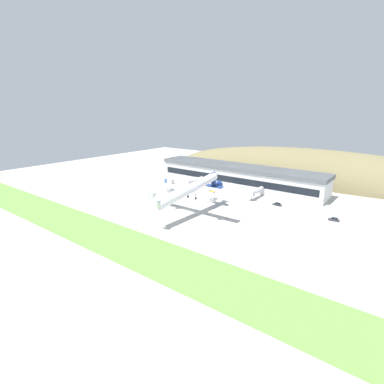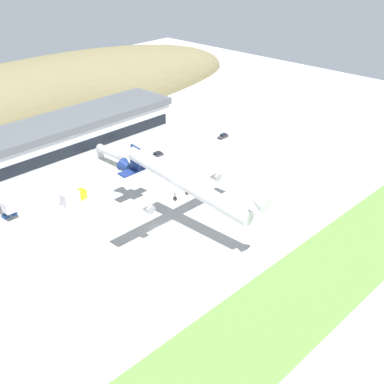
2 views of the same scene
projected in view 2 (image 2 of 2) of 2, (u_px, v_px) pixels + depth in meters
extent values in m
plane|color=#B7B5AF|center=(159.00, 228.00, 139.42)|extent=(347.51, 347.51, 0.00)
cube|color=#669342|center=(295.00, 299.00, 113.73)|extent=(312.76, 21.59, 0.08)
ellipsoid|color=olive|center=(33.00, 112.00, 222.19)|extent=(230.40, 56.58, 41.84)
cube|color=silver|center=(30.00, 150.00, 168.68)|extent=(106.97, 17.56, 13.62)
cube|color=#565B60|center=(27.00, 133.00, 166.09)|extent=(108.17, 18.76, 2.40)
cube|color=black|center=(46.00, 160.00, 163.62)|extent=(102.69, 0.16, 3.81)
cube|color=silver|center=(10.00, 207.00, 141.64)|extent=(3.38, 2.86, 2.86)
cylinder|color=slate|center=(10.00, 213.00, 142.86)|extent=(0.36, 0.36, 4.00)
cylinder|color=silver|center=(112.00, 153.00, 173.74)|extent=(2.60, 13.39, 2.60)
cube|color=silver|center=(125.00, 159.00, 169.67)|extent=(3.38, 2.86, 2.86)
cylinder|color=slate|center=(125.00, 164.00, 170.89)|extent=(0.36, 0.36, 4.00)
cylinder|color=silver|center=(187.00, 183.00, 134.93)|extent=(4.06, 40.60, 9.09)
cone|color=silver|center=(258.00, 202.00, 120.10)|extent=(3.98, 4.93, 4.51)
cone|color=navy|center=(128.00, 168.00, 150.03)|extent=(3.98, 5.74, 4.61)
cube|color=navy|center=(135.00, 158.00, 146.24)|extent=(0.50, 4.52, 7.53)
cube|color=navy|center=(135.00, 170.00, 148.02)|extent=(10.56, 2.87, 0.71)
cube|color=silver|center=(181.00, 184.00, 136.60)|extent=(41.17, 3.63, 0.90)
cylinder|color=#9E9EA3|center=(147.00, 207.00, 128.96)|extent=(2.30, 3.86, 2.73)
cylinder|color=#9E9EA3|center=(214.00, 175.00, 144.94)|extent=(2.30, 3.86, 2.73)
cylinder|color=#2D2D2D|center=(175.00, 195.00, 136.17)|extent=(0.28, 0.28, 2.20)
cylinder|color=#2D2D2D|center=(175.00, 199.00, 136.68)|extent=(0.45, 1.10, 1.10)
cylinder|color=#2D2D2D|center=(187.00, 189.00, 139.06)|extent=(0.28, 0.28, 2.20)
cylinder|color=#2D2D2D|center=(187.00, 193.00, 139.57)|extent=(0.45, 1.10, 1.10)
cylinder|color=#2D2D2D|center=(229.00, 205.00, 126.88)|extent=(0.22, 0.22, 1.98)
cylinder|color=#2D2D2D|center=(229.00, 209.00, 127.34)|extent=(0.30, 0.83, 0.82)
cube|color=#264C99|center=(9.00, 214.00, 145.07)|extent=(4.11, 1.93, 0.90)
cube|color=black|center=(8.00, 212.00, 144.56)|extent=(2.30, 1.55, 0.74)
cube|color=#333338|center=(157.00, 155.00, 181.12)|extent=(4.54, 2.14, 0.80)
cube|color=black|center=(157.00, 153.00, 180.92)|extent=(2.53, 1.74, 0.65)
cube|color=#333338|center=(223.00, 137.00, 196.00)|extent=(4.52, 2.00, 0.85)
cube|color=black|center=(223.00, 135.00, 195.80)|extent=(2.51, 1.64, 0.70)
cube|color=gold|center=(81.00, 194.00, 153.69)|extent=(2.63, 2.67, 2.72)
cube|color=black|center=(84.00, 191.00, 154.33)|extent=(0.21, 2.14, 1.20)
cube|color=#B7B7BC|center=(70.00, 198.00, 150.89)|extent=(5.41, 2.84, 3.37)
cube|color=orange|center=(227.00, 171.00, 170.48)|extent=(0.52, 0.52, 0.03)
cone|color=orange|center=(227.00, 171.00, 170.34)|extent=(0.40, 0.40, 0.55)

